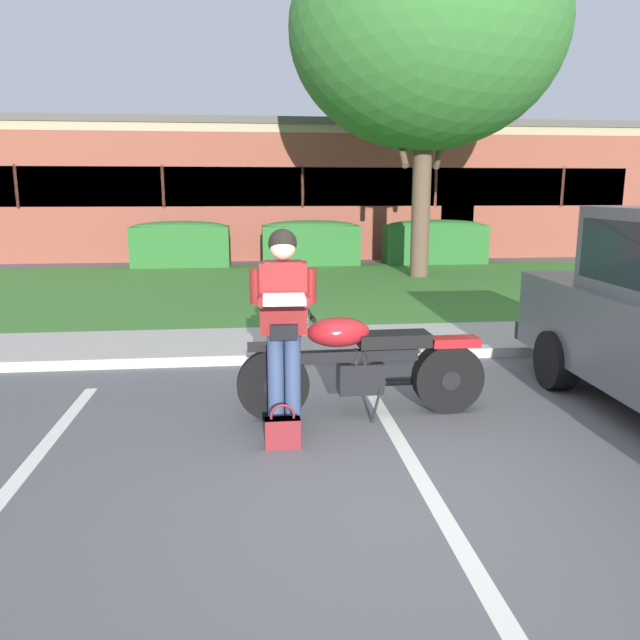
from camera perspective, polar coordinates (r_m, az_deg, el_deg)
ground_plane at (r=4.57m, az=8.78°, el=-14.32°), size 140.00×140.00×0.00m
curb_strip at (r=7.51m, az=2.43°, el=-3.24°), size 60.00×0.20×0.12m
concrete_walk at (r=8.33m, az=1.53°, el=-1.88°), size 60.00×1.50×0.08m
grass_lawn at (r=12.88m, az=-1.33°, el=2.93°), size 60.00×7.83×0.06m
stall_stripe_0 at (r=4.90m, az=-26.46°, el=-13.57°), size 0.15×4.40×0.01m
stall_stripe_1 at (r=4.76m, az=8.67°, el=-13.20°), size 0.15×4.40×0.01m
motorcycle at (r=5.61m, az=4.69°, el=-3.91°), size 2.24×0.82×1.26m
rider_person at (r=5.05m, az=-3.36°, el=0.39°), size 0.54×0.59×1.70m
handbag at (r=5.01m, az=-3.44°, el=-10.02°), size 0.28×0.13×0.36m
shade_tree at (r=14.95m, az=9.73°, el=24.67°), size 5.97×5.97×7.94m
hedge_left at (r=16.76m, az=-12.62°, el=6.83°), size 2.51×0.90×1.24m
hedge_center_left at (r=16.74m, az=-0.87°, el=7.10°), size 2.57×0.90×1.24m
hedge_center_right at (r=17.40m, az=10.45°, el=7.09°), size 2.76×0.90×1.24m
brick_building at (r=23.11m, az=-2.64°, el=11.78°), size 23.35×9.82×4.05m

